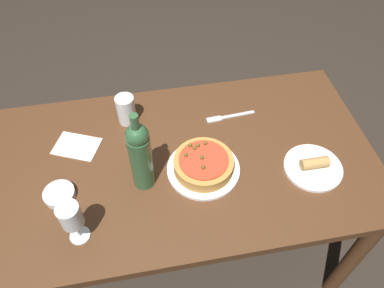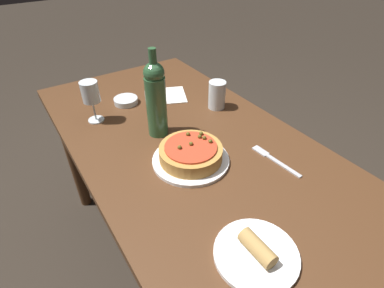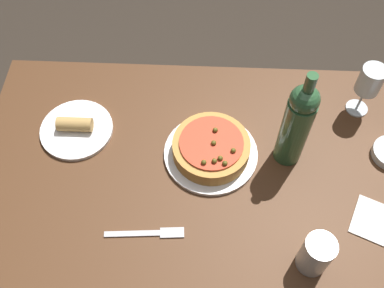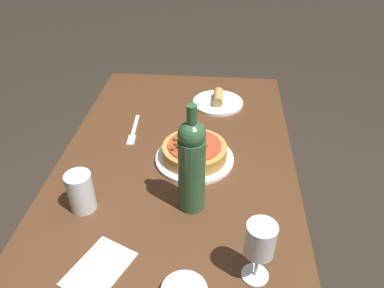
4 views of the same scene
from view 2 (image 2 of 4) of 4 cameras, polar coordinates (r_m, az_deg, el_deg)
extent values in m
plane|color=#2D261E|center=(1.64, -0.39, -20.94)|extent=(14.00, 14.00, 0.00)
cube|color=#4C2D19|center=(1.10, -0.54, -0.06)|extent=(1.47, 0.76, 0.03)
cylinder|color=#4C2D19|center=(1.92, -3.37, 4.19)|extent=(0.06, 0.06, 0.71)
cylinder|color=#4C2D19|center=(1.76, -21.74, -2.33)|extent=(0.06, 0.06, 0.71)
cylinder|color=white|center=(0.99, -0.23, -3.03)|extent=(0.25, 0.25, 0.01)
cylinder|color=#BC843D|center=(0.97, -0.24, -1.74)|extent=(0.21, 0.21, 0.04)
cylinder|color=red|center=(0.96, -0.24, -0.55)|extent=(0.17, 0.17, 0.01)
sphere|color=brown|center=(0.99, 1.45, 1.43)|extent=(0.01, 0.01, 0.01)
sphere|color=brown|center=(0.95, -2.39, -0.65)|extent=(0.01, 0.01, 0.01)
sphere|color=brown|center=(1.01, 1.75, 2.01)|extent=(0.01, 0.01, 0.01)
sphere|color=brown|center=(0.96, -0.19, 0.06)|extent=(0.01, 0.01, 0.01)
sphere|color=brown|center=(0.97, 3.53, 0.51)|extent=(0.01, 0.01, 0.01)
sphere|color=brown|center=(1.00, -0.77, 1.90)|extent=(0.01, 0.01, 0.01)
sphere|color=brown|center=(0.99, 2.23, 1.13)|extent=(0.01, 0.01, 0.01)
cylinder|color=silver|center=(1.26, -17.75, 4.41)|extent=(0.06, 0.06, 0.00)
cylinder|color=silver|center=(1.24, -18.12, 6.10)|extent=(0.01, 0.01, 0.08)
cylinder|color=silver|center=(1.20, -18.84, 9.40)|extent=(0.07, 0.07, 0.08)
cylinder|color=#2D5633|center=(1.08, -6.76, 7.03)|extent=(0.07, 0.07, 0.22)
sphere|color=#2D5633|center=(1.02, -7.28, 13.28)|extent=(0.07, 0.07, 0.07)
cylinder|color=#2D5633|center=(1.00, -7.51, 15.87)|extent=(0.03, 0.03, 0.07)
cylinder|color=silver|center=(1.27, 4.76, 9.30)|extent=(0.07, 0.07, 0.12)
cylinder|color=silver|center=(1.35, -12.48, 8.07)|extent=(0.10, 0.10, 0.02)
cube|color=#B7B7BC|center=(1.02, 16.99, -3.97)|extent=(0.14, 0.02, 0.00)
cube|color=#B7B7BC|center=(1.06, 12.93, -1.31)|extent=(0.06, 0.03, 0.00)
cylinder|color=white|center=(0.77, 12.10, -19.85)|extent=(0.20, 0.20, 0.01)
cylinder|color=#B2894C|center=(0.75, 12.36, -18.76)|extent=(0.10, 0.04, 0.04)
cube|color=silver|center=(1.39, -3.66, 9.28)|extent=(0.19, 0.17, 0.00)
camera|label=1|loc=(0.98, -78.51, 40.70)|focal=35.00mm
camera|label=3|loc=(1.29, 40.41, 49.45)|focal=42.00mm
camera|label=4|loc=(1.64, -27.43, 37.51)|focal=35.00mm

